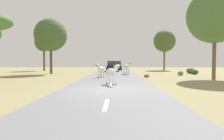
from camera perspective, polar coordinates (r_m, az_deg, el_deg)
ground_plane at (r=11.29m, az=-0.77°, el=-6.04°), size 90.00×90.00×0.00m
road at (r=11.29m, az=-0.60°, el=-5.92°), size 6.00×64.00×0.05m
lane_markings at (r=10.29m, az=-0.81°, el=-6.58°), size 0.16×56.00×0.01m
zebra_0 at (r=19.36m, az=-3.44°, el=0.25°), size 0.87×1.44×1.45m
zebra_1 at (r=24.31m, az=4.36°, el=0.98°), size 1.10×1.58×1.64m
zebra_2 at (r=13.54m, az=0.01°, el=-0.59°), size 1.22×1.31×1.50m
car_0 at (r=37.32m, az=1.43°, el=1.25°), size 2.08×4.37×1.74m
car_1 at (r=31.91m, az=0.10°, el=1.04°), size 2.09×4.38×1.74m
tree_0 at (r=37.98m, az=-19.67°, el=7.70°), size 3.31×3.31×6.90m
tree_1 at (r=39.60m, az=15.38°, el=8.29°), size 4.31×4.31×7.89m
tree_3 at (r=21.61m, az=28.39°, el=14.07°), size 5.33×5.33×8.80m
tree_4 at (r=27.43m, az=-17.82°, el=9.91°), size 4.37×4.37×7.46m
bush_0 at (r=27.43m, az=23.38°, el=-0.55°), size 1.03×0.92×0.62m
bush_1 at (r=29.50m, az=22.45°, el=-0.18°), size 1.27×1.15×0.76m
rock_0 at (r=24.71m, az=19.76°, el=-0.90°), size 0.71×0.70×0.54m
rock_1 at (r=20.77m, az=10.30°, el=-1.68°), size 0.61×0.52×0.34m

